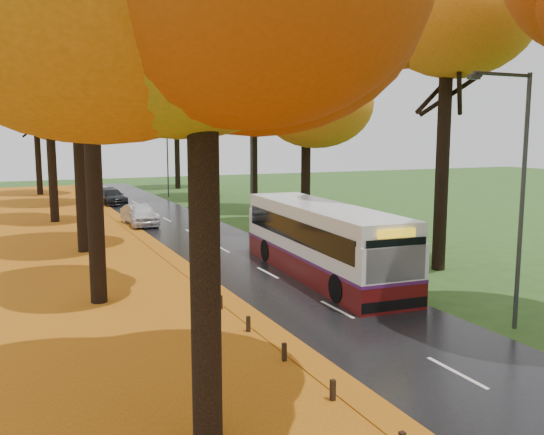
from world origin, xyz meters
TOP-DOWN VIEW (x-y plane):
  - road at (0.00, 25.00)m, footprint 6.50×90.00m
  - centre_line at (0.00, 25.00)m, footprint 0.12×90.00m
  - leaf_verge at (-9.00, 25.00)m, footprint 12.00×90.00m
  - leaf_drift at (-3.05, 25.00)m, footprint 0.90×90.00m
  - trees_left at (-7.18, 27.06)m, footprint 9.20×74.00m
  - trees_right at (7.19, 26.91)m, footprint 9.30×74.20m
  - bollard_row at (-3.70, 4.70)m, footprint 0.11×23.51m
  - streetlamp_near at (3.95, 8.00)m, footprint 2.45×0.18m
  - streetlamp_mid at (3.95, 30.00)m, footprint 2.45×0.18m
  - streetlamp_far at (3.95, 52.00)m, footprint 2.45×0.18m
  - bus at (1.95, 16.60)m, footprint 3.44×11.92m
  - car_white at (-2.22, 34.12)m, footprint 2.00×4.52m
  - car_silver at (-2.27, 34.52)m, footprint 2.02×4.30m
  - car_dark at (-2.10, 47.42)m, footprint 2.41×4.87m

SIDE VIEW (x-z plane):
  - leaf_verge at x=-9.00m, z-range 0.00..0.02m
  - road at x=0.00m, z-range 0.00..0.04m
  - leaf_drift at x=-3.05m, z-range 0.04..0.05m
  - centre_line at x=0.00m, z-range 0.04..0.05m
  - bollard_row at x=-3.70m, z-range 0.00..0.52m
  - car_silver at x=-2.27m, z-range 0.04..1.40m
  - car_dark at x=-2.10m, z-range 0.04..1.40m
  - car_white at x=-2.22m, z-range 0.04..1.55m
  - bus at x=1.95m, z-range 0.11..3.21m
  - streetlamp_near at x=3.95m, z-range 0.71..8.71m
  - streetlamp_mid at x=3.95m, z-range 0.71..8.71m
  - streetlamp_far at x=3.95m, z-range 0.71..8.71m
  - trees_left at x=-7.18m, z-range 2.59..16.48m
  - trees_right at x=7.19m, z-range 2.71..16.67m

